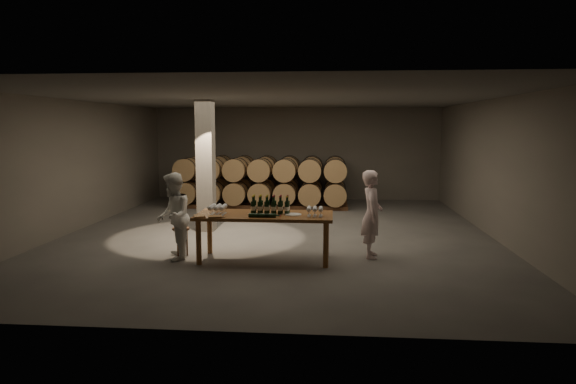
# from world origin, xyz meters

# --- Properties ---
(room) EXTENTS (12.00, 12.00, 12.00)m
(room) POSITION_xyz_m (-1.80, 0.20, 1.60)
(room) COLOR #504D4B
(room) RESTS_ON ground
(tasting_table) EXTENTS (2.60, 1.10, 0.90)m
(tasting_table) POSITION_xyz_m (0.00, -2.50, 0.80)
(tasting_table) COLOR brown
(tasting_table) RESTS_ON ground
(barrel_stack_back) EXTENTS (5.48, 0.95, 1.57)m
(barrel_stack_back) POSITION_xyz_m (-0.96, 5.20, 0.83)
(barrel_stack_back) COLOR brown
(barrel_stack_back) RESTS_ON ground
(barrel_stack_front) EXTENTS (5.48, 0.95, 1.57)m
(barrel_stack_front) POSITION_xyz_m (-0.96, 3.80, 0.83)
(barrel_stack_front) COLOR brown
(barrel_stack_front) RESTS_ON ground
(bottle_cluster) EXTENTS (0.74, 0.24, 0.35)m
(bottle_cluster) POSITION_xyz_m (0.10, -2.42, 1.03)
(bottle_cluster) COLOR black
(bottle_cluster) RESTS_ON tasting_table
(lying_bottles) EXTENTS (0.59, 0.07, 0.07)m
(lying_bottles) POSITION_xyz_m (0.02, -2.87, 0.94)
(lying_bottles) COLOR black
(lying_bottles) RESTS_ON tasting_table
(glass_cluster_left) EXTENTS (0.31, 0.42, 0.19)m
(glass_cluster_left) POSITION_xyz_m (-0.88, -2.61, 1.03)
(glass_cluster_left) COLOR silver
(glass_cluster_left) RESTS_ON tasting_table
(glass_cluster_right) EXTENTS (0.31, 0.31, 0.18)m
(glass_cluster_right) POSITION_xyz_m (0.97, -2.63, 1.03)
(glass_cluster_right) COLOR silver
(glass_cluster_right) RESTS_ON tasting_table
(plate) EXTENTS (0.31, 0.31, 0.02)m
(plate) POSITION_xyz_m (0.56, -2.55, 0.91)
(plate) COLOR silver
(plate) RESTS_ON tasting_table
(notebook_near) EXTENTS (0.29, 0.25, 0.03)m
(notebook_near) POSITION_xyz_m (-0.86, -2.94, 0.92)
(notebook_near) COLOR olive
(notebook_near) RESTS_ON tasting_table
(notebook_corner) EXTENTS (0.27, 0.31, 0.02)m
(notebook_corner) POSITION_xyz_m (-1.16, -2.89, 0.91)
(notebook_corner) COLOR olive
(notebook_corner) RESTS_ON tasting_table
(pen) EXTENTS (0.14, 0.04, 0.01)m
(pen) POSITION_xyz_m (-0.74, -2.95, 0.91)
(pen) COLOR black
(pen) RESTS_ON tasting_table
(stool) EXTENTS (0.34, 0.34, 0.57)m
(stool) POSITION_xyz_m (-1.70, -2.32, 0.46)
(stool) COLOR brown
(stool) RESTS_ON ground
(person_man) EXTENTS (0.45, 0.65, 1.72)m
(person_man) POSITION_xyz_m (2.06, -2.10, 0.86)
(person_man) COLOR #F6D5D7
(person_man) RESTS_ON ground
(person_woman) EXTENTS (0.83, 0.96, 1.69)m
(person_woman) POSITION_xyz_m (-1.76, -2.60, 0.84)
(person_woman) COLOR white
(person_woman) RESTS_ON ground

